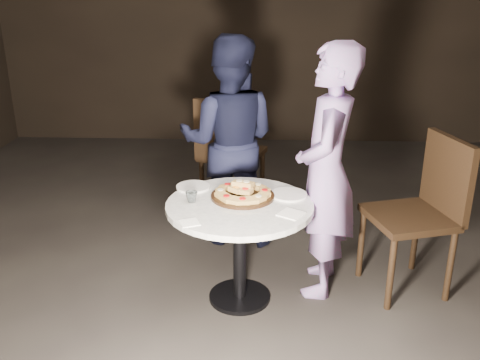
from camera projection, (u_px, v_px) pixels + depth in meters
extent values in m
plane|color=black|center=(237.00, 291.00, 3.52)|extent=(7.00, 7.00, 0.00)
cylinder|color=black|center=(240.00, 296.00, 3.44)|extent=(0.52, 0.52, 0.03)
cylinder|color=black|center=(240.00, 252.00, 3.33)|extent=(0.11, 0.11, 0.62)
cylinder|color=silver|center=(240.00, 206.00, 3.21)|extent=(1.18, 1.18, 0.04)
cylinder|color=black|center=(243.00, 196.00, 3.29)|extent=(0.51, 0.51, 0.02)
cube|color=#B88F47|center=(265.00, 193.00, 3.28)|extent=(0.08, 0.09, 0.04)
cylinder|color=red|center=(265.00, 190.00, 3.27)|extent=(0.04, 0.04, 0.01)
cube|color=#B88F47|center=(263.00, 189.00, 3.33)|extent=(0.10, 0.10, 0.04)
cube|color=#B88F47|center=(258.00, 187.00, 3.37)|extent=(0.10, 0.10, 0.04)
cylinder|color=beige|center=(258.00, 184.00, 3.36)|extent=(0.05, 0.05, 0.01)
cube|color=#B88F47|center=(251.00, 185.00, 3.40)|extent=(0.10, 0.10, 0.04)
cube|color=#B88F47|center=(243.00, 184.00, 3.41)|extent=(0.09, 0.07, 0.04)
cylinder|color=red|center=(243.00, 182.00, 3.40)|extent=(0.04, 0.04, 0.01)
cube|color=#B88F47|center=(235.00, 185.00, 3.40)|extent=(0.10, 0.10, 0.04)
cube|color=#B88F47|center=(228.00, 187.00, 3.37)|extent=(0.11, 0.10, 0.04)
cylinder|color=red|center=(228.00, 184.00, 3.36)|extent=(0.05, 0.05, 0.01)
cube|color=#B88F47|center=(223.00, 189.00, 3.33)|extent=(0.08, 0.10, 0.04)
cube|color=#B88F47|center=(221.00, 192.00, 3.28)|extent=(0.07, 0.09, 0.04)
cylinder|color=beige|center=(221.00, 190.00, 3.28)|extent=(0.04, 0.04, 0.01)
cube|color=#B88F47|center=(222.00, 196.00, 3.23)|extent=(0.10, 0.10, 0.04)
cube|color=#B88F47|center=(227.00, 198.00, 3.19)|extent=(0.10, 0.11, 0.04)
cylinder|color=red|center=(227.00, 196.00, 3.19)|extent=(0.05, 0.05, 0.01)
cube|color=#B88F47|center=(234.00, 200.00, 3.16)|extent=(0.10, 0.09, 0.04)
cube|color=#B88F47|center=(242.00, 201.00, 3.15)|extent=(0.09, 0.07, 0.04)
cylinder|color=red|center=(242.00, 198.00, 3.15)|extent=(0.04, 0.04, 0.01)
cube|color=#B88F47|center=(251.00, 201.00, 3.16)|extent=(0.10, 0.09, 0.04)
cube|color=#B88F47|center=(259.00, 199.00, 3.19)|extent=(0.10, 0.10, 0.04)
cylinder|color=beige|center=(259.00, 196.00, 3.18)|extent=(0.05, 0.05, 0.01)
cube|color=#B88F47|center=(263.00, 196.00, 3.23)|extent=(0.09, 0.10, 0.04)
cube|color=#B88F47|center=(249.00, 188.00, 3.29)|extent=(0.08, 0.09, 0.03)
cylinder|color=#2D6B1E|center=(249.00, 185.00, 3.28)|extent=(0.05, 0.05, 0.01)
cube|color=#B88F47|center=(240.00, 186.00, 3.31)|extent=(0.09, 0.07, 0.03)
cylinder|color=beige|center=(240.00, 183.00, 3.30)|extent=(0.04, 0.04, 0.01)
cube|color=#B88F47|center=(236.00, 190.00, 3.26)|extent=(0.10, 0.10, 0.04)
cylinder|color=orange|center=(236.00, 187.00, 3.25)|extent=(0.05, 0.05, 0.01)
cube|color=#B88F47|center=(245.00, 191.00, 3.23)|extent=(0.10, 0.09, 0.03)
cylinder|color=red|center=(245.00, 188.00, 3.23)|extent=(0.05, 0.05, 0.01)
cube|color=#B88F47|center=(246.00, 184.00, 3.26)|extent=(0.10, 0.09, 0.03)
cylinder|color=beige|center=(246.00, 182.00, 3.26)|extent=(0.05, 0.05, 0.01)
cube|color=#B88F47|center=(239.00, 184.00, 3.27)|extent=(0.10, 0.08, 0.03)
cylinder|color=beige|center=(239.00, 181.00, 3.27)|extent=(0.05, 0.05, 0.01)
cylinder|color=white|center=(193.00, 187.00, 3.44)|extent=(0.28, 0.28, 0.01)
cylinder|color=white|center=(289.00, 194.00, 3.32)|extent=(0.23, 0.23, 0.01)
imported|color=silver|center=(192.00, 197.00, 3.21)|extent=(0.09, 0.09, 0.07)
cube|color=white|center=(189.00, 223.00, 2.95)|extent=(0.13, 0.13, 0.01)
cube|color=white|center=(291.00, 214.00, 3.06)|extent=(0.18, 0.18, 0.01)
cube|color=black|center=(233.00, 154.00, 4.58)|extent=(0.60, 0.60, 0.05)
cube|color=black|center=(223.00, 132.00, 4.28)|extent=(0.48, 0.18, 0.52)
cylinder|color=black|center=(262.00, 177.00, 4.80)|extent=(0.05, 0.05, 0.52)
cylinder|color=black|center=(219.00, 172.00, 4.92)|extent=(0.05, 0.05, 0.52)
cylinder|color=black|center=(248.00, 193.00, 4.43)|extent=(0.05, 0.05, 0.52)
cylinder|color=black|center=(202.00, 187.00, 4.56)|extent=(0.05, 0.05, 0.52)
cube|color=black|center=(408.00, 217.00, 3.39)|extent=(0.59, 0.59, 0.05)
cube|color=black|center=(447.00, 177.00, 3.35)|extent=(0.18, 0.47, 0.51)
cylinder|color=black|center=(361.00, 242.00, 3.62)|extent=(0.05, 0.05, 0.51)
cylinder|color=black|center=(391.00, 273.00, 3.25)|extent=(0.05, 0.05, 0.51)
cylinder|color=black|center=(415.00, 236.00, 3.71)|extent=(0.05, 0.05, 0.51)
cylinder|color=black|center=(450.00, 265.00, 3.34)|extent=(0.05, 0.05, 0.51)
imported|color=black|center=(229.00, 141.00, 4.00)|extent=(0.80, 0.65, 1.57)
imported|color=#866EAC|center=(326.00, 173.00, 3.31)|extent=(0.48, 0.64, 1.61)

